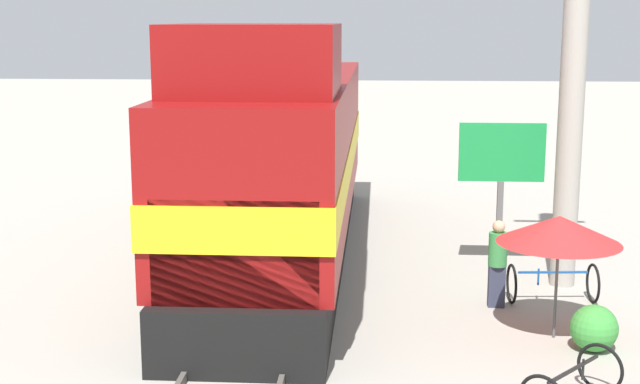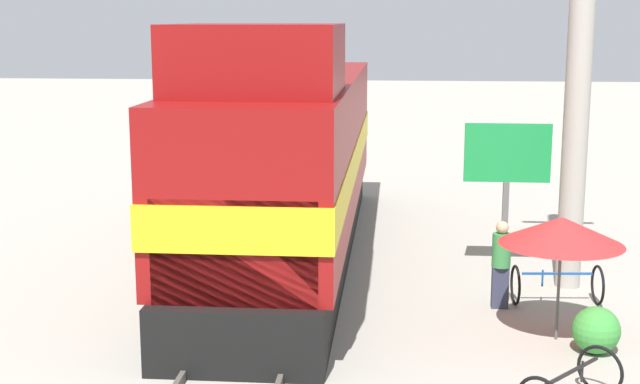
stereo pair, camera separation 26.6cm
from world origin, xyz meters
TOP-DOWN VIEW (x-y plane):
  - ground_plane at (0.00, 0.00)m, footprint 120.00×120.00m
  - rail_near at (-0.72, 0.00)m, footprint 0.08×31.47m
  - rail_far at (0.72, 0.00)m, footprint 0.08×31.47m
  - locomotive at (0.00, 3.22)m, footprint 2.96×13.85m
  - utility_pole at (5.74, 1.98)m, footprint 1.80×0.48m
  - vendor_umbrella at (5.01, -1.08)m, footprint 2.01×2.01m
  - billboard_sign at (4.58, 2.87)m, footprint 1.75×0.12m
  - shrub_cluster at (5.51, -1.65)m, footprint 0.75×0.75m
  - person_bystander at (4.25, 0.49)m, footprint 0.34×0.34m
  - bicycle at (5.31, 0.77)m, footprint 1.62×0.87m
  - bicycle_spare at (4.73, -3.82)m, footprint 1.58×1.68m

SIDE VIEW (x-z plane):
  - ground_plane at x=0.00m, z-range 0.00..0.00m
  - rail_near at x=-0.72m, z-range 0.00..0.15m
  - rail_far at x=0.72m, z-range 0.00..0.15m
  - bicycle_spare at x=4.73m, z-range 0.01..0.72m
  - shrub_cluster at x=5.51m, z-range 0.00..0.75m
  - bicycle at x=5.31m, z-range 0.01..0.75m
  - person_bystander at x=4.25m, z-range 0.06..1.68m
  - vendor_umbrella at x=5.01m, z-range 0.80..2.87m
  - locomotive at x=0.00m, z-range -0.41..4.70m
  - billboard_sign at x=4.58m, z-range 0.73..3.84m
  - utility_pole at x=5.74m, z-range 0.04..9.64m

